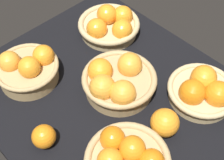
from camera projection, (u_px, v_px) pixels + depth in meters
market_tray at (110, 95)px, 102.14cm from camera, size 84.00×72.00×3.00cm
basket_near_left at (28, 69)px, 101.22cm from camera, size 20.52×20.52×11.20cm
basket_center at (117, 81)px, 97.57cm from camera, size 23.40×23.40×11.27cm
basket_far_right at (203, 91)px, 96.20cm from camera, size 21.25×21.25×10.39cm
basket_far_left at (110, 25)px, 115.45cm from camera, size 22.69×22.69×10.57cm
loose_orange_front_gap at (44, 137)px, 86.94cm from camera, size 6.80×6.80×6.80cm
loose_orange_back_gap at (165, 123)px, 88.88cm from camera, size 8.29×8.29×8.29cm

